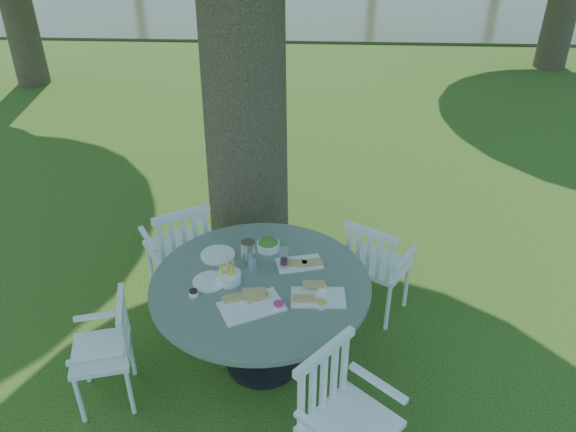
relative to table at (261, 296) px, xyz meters
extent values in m
plane|color=#1D3C0C|center=(0.15, 0.57, -0.65)|extent=(140.00, 140.00, 0.00)
cylinder|color=black|center=(0.00, 0.00, -0.63)|extent=(0.56, 0.56, 0.04)
cylinder|color=black|center=(0.00, 0.00, -0.26)|extent=(0.12, 0.12, 0.70)
cylinder|color=slate|center=(0.00, 0.00, 0.11)|extent=(1.54, 1.54, 0.04)
cylinder|color=white|center=(1.16, 0.73, -0.42)|extent=(0.04, 0.04, 0.44)
cylinder|color=white|center=(0.82, 0.93, -0.42)|extent=(0.04, 0.04, 0.44)
cylinder|color=white|center=(0.97, 0.42, -0.42)|extent=(0.04, 0.04, 0.44)
cylinder|color=white|center=(0.64, 0.63, -0.42)|extent=(0.04, 0.04, 0.44)
cube|color=white|center=(0.90, 0.68, -0.18)|extent=(0.60, 0.59, 0.04)
cube|color=white|center=(0.79, 0.51, 0.02)|extent=(0.41, 0.27, 0.45)
cylinder|color=white|center=(-0.72, 1.07, -0.41)|extent=(0.04, 0.04, 0.47)
cylinder|color=white|center=(-1.07, 0.84, -0.41)|extent=(0.04, 0.04, 0.47)
cylinder|color=white|center=(-0.52, 0.75, -0.41)|extent=(0.04, 0.04, 0.47)
cylinder|color=white|center=(-0.87, 0.53, -0.41)|extent=(0.04, 0.04, 0.47)
cube|color=white|center=(-0.79, 0.80, -0.16)|extent=(0.64, 0.62, 0.04)
cube|color=white|center=(-0.68, 0.62, 0.06)|extent=(0.42, 0.29, 0.48)
cylinder|color=white|center=(-1.26, -0.25, -0.44)|extent=(0.03, 0.03, 0.41)
cylinder|color=white|center=(-1.17, -0.61, -0.44)|extent=(0.03, 0.03, 0.41)
cylinder|color=white|center=(-0.95, -0.17, -0.44)|extent=(0.03, 0.03, 0.41)
cylinder|color=white|center=(-0.85, -0.52, -0.44)|extent=(0.03, 0.03, 0.41)
cube|color=white|center=(-1.06, -0.39, -0.22)|extent=(0.48, 0.51, 0.04)
cube|color=white|center=(-0.88, -0.34, -0.03)|extent=(0.15, 0.41, 0.42)
cylinder|color=white|center=(0.59, -0.67, -0.41)|extent=(0.04, 0.04, 0.47)
cube|color=white|center=(0.60, -0.95, -0.15)|extent=(0.65, 0.66, 0.04)
cube|color=white|center=(0.44, -0.82, 0.07)|extent=(0.35, 0.39, 0.48)
cube|color=white|center=(-0.03, -0.28, 0.14)|extent=(0.47, 0.40, 0.02)
cube|color=white|center=(0.40, -0.16, 0.14)|extent=(0.37, 0.22, 0.01)
cube|color=white|center=(0.26, 0.21, 0.14)|extent=(0.36, 0.26, 0.01)
cylinder|color=white|center=(-0.35, -0.03, 0.14)|extent=(0.24, 0.24, 0.01)
cylinder|color=white|center=(-0.35, 0.29, 0.14)|extent=(0.26, 0.26, 0.01)
cylinder|color=white|center=(-0.22, -0.01, 0.16)|extent=(0.18, 0.18, 0.07)
cylinder|color=white|center=(0.02, 0.40, 0.16)|extent=(0.17, 0.17, 0.06)
cylinder|color=silver|center=(-0.10, 0.18, 0.23)|extent=(0.10, 0.10, 0.20)
cylinder|color=white|center=(0.15, 0.16, 0.22)|extent=(0.06, 0.06, 0.18)
cylinder|color=white|center=(-0.07, 0.11, 0.18)|extent=(0.06, 0.06, 0.10)
cylinder|color=white|center=(-0.22, 0.09, 0.19)|extent=(0.07, 0.07, 0.12)
cylinder|color=white|center=(0.15, -0.28, 0.15)|extent=(0.08, 0.08, 0.03)
cylinder|color=white|center=(0.42, -0.24, 0.15)|extent=(0.07, 0.07, 0.03)
cylinder|color=white|center=(0.43, -0.08, 0.15)|extent=(0.07, 0.07, 0.03)
cylinder|color=white|center=(-0.43, -0.17, 0.14)|extent=(0.07, 0.07, 0.03)
camera|label=1|loc=(0.35, -3.08, 2.54)|focal=35.00mm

